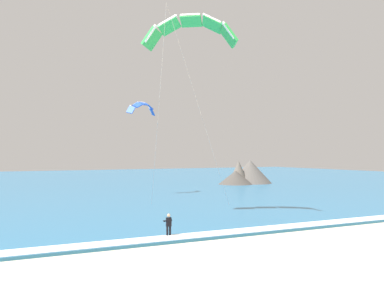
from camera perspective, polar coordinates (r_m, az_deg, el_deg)
sea at (r=86.83m, az=-18.41°, el=-4.87°), size 200.00×120.00×0.20m
surf_foam at (r=30.22m, az=-0.86°, el=-11.77°), size 200.00×1.76×0.04m
surfboard at (r=30.50m, az=-3.02°, el=-12.04°), size 0.50×1.42×0.09m
kitesurfer at (r=30.35m, az=-3.03°, el=-10.34°), size 0.55×0.53×1.69m
kite_primary at (r=41.05m, az=-0.21°, el=14.59°), size 9.12×10.19×17.04m
kite_distant at (r=60.69m, az=-6.36°, el=4.73°), size 4.65×2.68×1.81m
headland_right at (r=81.91m, az=6.76°, el=-3.87°), size 11.43×8.62×4.47m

